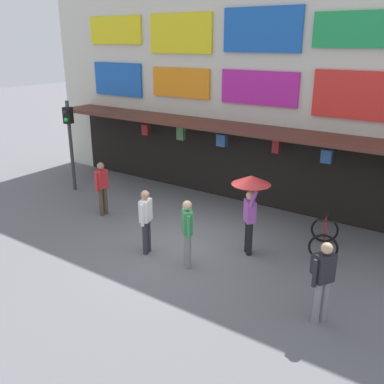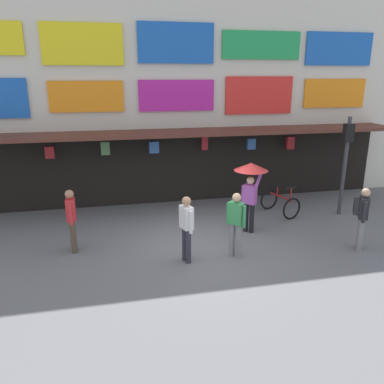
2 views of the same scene
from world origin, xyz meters
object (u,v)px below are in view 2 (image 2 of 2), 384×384
object	(u,v)px
pedestrian_in_red	(236,221)
pedestrian_in_blue	(72,217)
traffic_light_far	(346,150)
pedestrian_in_white	(186,226)
pedestrian_in_yellow	(362,214)
bicycle_parked	(280,203)
pedestrian_with_umbrella	(251,178)

from	to	relation	value
pedestrian_in_red	pedestrian_in_blue	xyz separation A→B (m)	(-4.02, 1.15, 0.00)
traffic_light_far	pedestrian_in_white	distance (m)	6.17
pedestrian_in_yellow	traffic_light_far	bearing A→B (deg)	67.41
pedestrian_in_yellow	pedestrian_in_red	bearing A→B (deg)	175.03
bicycle_parked	traffic_light_far	bearing A→B (deg)	-11.41
pedestrian_in_white	traffic_light_far	bearing A→B (deg)	21.80
pedestrian_in_white	pedestrian_in_blue	xyz separation A→B (m)	(-2.76, 1.17, 0.00)
bicycle_parked	pedestrian_in_white	bearing A→B (deg)	-144.33
pedestrian_in_red	pedestrian_with_umbrella	bearing A→B (deg)	57.95
pedestrian_in_white	pedestrian_in_red	distance (m)	1.26
pedestrian_in_blue	pedestrian_with_umbrella	bearing A→B (deg)	3.17
pedestrian_in_red	pedestrian_in_blue	distance (m)	4.18
pedestrian_in_red	pedestrian_in_yellow	world-z (taller)	same
bicycle_parked	pedestrian_in_red	size ratio (longest dim) A/B	0.78
pedestrian_in_red	pedestrian_in_blue	world-z (taller)	same
pedestrian_in_blue	pedestrian_in_white	bearing A→B (deg)	-22.90
pedestrian_in_red	pedestrian_in_yellow	bearing A→B (deg)	-4.97
bicycle_parked	pedestrian_in_white	distance (m)	4.56
pedestrian_in_white	pedestrian_in_yellow	distance (m)	4.58
pedestrian_with_umbrella	pedestrian_in_blue	distance (m)	4.96
pedestrian_in_white	pedestrian_in_red	xyz separation A→B (m)	(1.26, 0.02, 0.00)
pedestrian_in_red	pedestrian_in_yellow	xyz separation A→B (m)	(3.32, -0.29, 0.04)
pedestrian_with_umbrella	pedestrian_in_yellow	distance (m)	3.04
pedestrian_with_umbrella	pedestrian_in_white	world-z (taller)	pedestrian_with_umbrella
pedestrian_with_umbrella	pedestrian_in_white	distance (m)	2.67
pedestrian_in_blue	traffic_light_far	bearing A→B (deg)	7.35
bicycle_parked	pedestrian_in_yellow	xyz separation A→B (m)	(0.90, -2.91, 0.59)
pedestrian_with_umbrella	pedestrian_in_yellow	bearing A→B (deg)	-35.05
bicycle_parked	pedestrian_in_white	xyz separation A→B (m)	(-3.68, -2.64, 0.55)
traffic_light_far	pedestrian_with_umbrella	size ratio (longest dim) A/B	1.54
traffic_light_far	pedestrian_in_white	bearing A→B (deg)	-158.20
pedestrian_with_umbrella	traffic_light_far	bearing A→B (deg)	13.10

